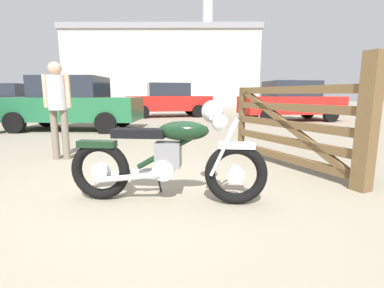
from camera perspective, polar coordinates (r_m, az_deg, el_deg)
ground_plane at (r=3.21m, az=-7.61°, el=-10.52°), size 80.00×80.00×0.00m
vintage_motorcycle at (r=2.94m, az=-4.12°, el=-2.41°), size 2.07×0.73×1.07m
timber_gate at (r=4.35m, az=21.63°, el=3.80°), size 1.11×2.39×1.60m
bystander at (r=5.33m, az=-25.68°, el=7.95°), size 0.46×0.30×1.66m
dark_sedan_left at (r=12.80m, az=19.34°, el=8.23°), size 4.35×2.24×1.67m
silver_sedan_mid at (r=14.39m, az=-4.86°, el=8.90°), size 4.44×2.50×1.67m
pale_sedan_back at (r=9.74m, az=-23.19°, el=7.58°), size 4.34×2.21×1.67m
red_hatchback_near at (r=17.91m, az=-33.41°, el=7.52°), size 4.34×2.22×1.67m
industrial_building at (r=31.38m, az=-5.20°, el=14.69°), size 18.63×12.53×13.62m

